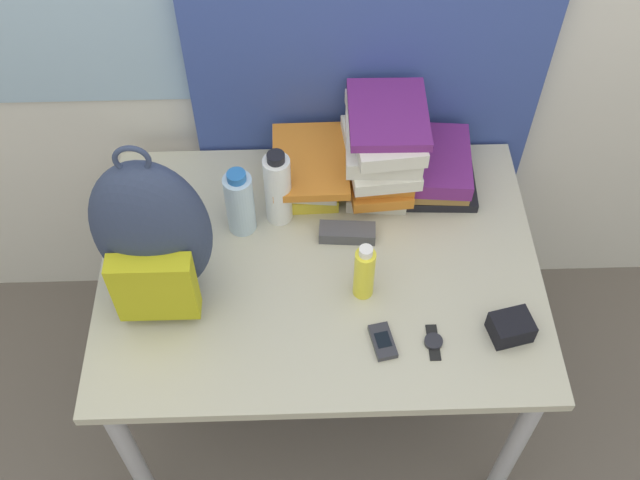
{
  "coord_description": "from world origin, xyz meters",
  "views": [
    {
      "loc": [
        -0.04,
        -0.73,
        2.34
      ],
      "look_at": [
        0.0,
        0.42,
        0.84
      ],
      "focal_mm": 42.0,
      "sensor_mm": 36.0,
      "label": 1
    }
  ],
  "objects_px": {
    "book_stack_left": "(308,170)",
    "cell_phone": "(383,341)",
    "backpack": "(152,236)",
    "camera_pouch": "(511,327)",
    "book_stack_center": "(381,149)",
    "water_bottle": "(240,203)",
    "sports_bottle": "(278,188)",
    "wristwatch": "(433,342)",
    "sunscreen_bottle": "(364,272)",
    "sunglasses_case": "(347,233)",
    "book_stack_right": "(438,169)"
  },
  "relations": [
    {
      "from": "sunglasses_case",
      "to": "book_stack_left",
      "type": "bearing_deg",
      "value": 117.62
    },
    {
      "from": "camera_pouch",
      "to": "book_stack_center",
      "type": "bearing_deg",
      "value": 119.67
    },
    {
      "from": "cell_phone",
      "to": "camera_pouch",
      "type": "relative_size",
      "value": 0.92
    },
    {
      "from": "backpack",
      "to": "book_stack_center",
      "type": "relative_size",
      "value": 1.74
    },
    {
      "from": "book_stack_center",
      "to": "wristwatch",
      "type": "distance_m",
      "value": 0.54
    },
    {
      "from": "water_bottle",
      "to": "camera_pouch",
      "type": "bearing_deg",
      "value": -28.36
    },
    {
      "from": "book_stack_right",
      "to": "cell_phone",
      "type": "bearing_deg",
      "value": -110.47
    },
    {
      "from": "book_stack_left",
      "to": "camera_pouch",
      "type": "height_order",
      "value": "book_stack_left"
    },
    {
      "from": "water_bottle",
      "to": "cell_phone",
      "type": "height_order",
      "value": "water_bottle"
    },
    {
      "from": "book_stack_left",
      "to": "cell_phone",
      "type": "bearing_deg",
      "value": -72.03
    },
    {
      "from": "sports_bottle",
      "to": "water_bottle",
      "type": "bearing_deg",
      "value": -162.15
    },
    {
      "from": "sunscreen_bottle",
      "to": "cell_phone",
      "type": "height_order",
      "value": "sunscreen_bottle"
    },
    {
      "from": "backpack",
      "to": "book_stack_left",
      "type": "bearing_deg",
      "value": 42.69
    },
    {
      "from": "book_stack_left",
      "to": "sunglasses_case",
      "type": "xyz_separation_m",
      "value": [
        0.1,
        -0.19,
        -0.05
      ]
    },
    {
      "from": "sports_bottle",
      "to": "camera_pouch",
      "type": "height_order",
      "value": "sports_bottle"
    },
    {
      "from": "backpack",
      "to": "cell_phone",
      "type": "height_order",
      "value": "backpack"
    },
    {
      "from": "book_stack_left",
      "to": "sunglasses_case",
      "type": "height_order",
      "value": "book_stack_left"
    },
    {
      "from": "sunglasses_case",
      "to": "wristwatch",
      "type": "bearing_deg",
      "value": -59.94
    },
    {
      "from": "sports_bottle",
      "to": "sunscreen_bottle",
      "type": "height_order",
      "value": "sports_bottle"
    },
    {
      "from": "water_bottle",
      "to": "cell_phone",
      "type": "bearing_deg",
      "value": -46.88
    },
    {
      "from": "book_stack_left",
      "to": "sunscreen_bottle",
      "type": "height_order",
      "value": "sunscreen_bottle"
    },
    {
      "from": "water_bottle",
      "to": "wristwatch",
      "type": "relative_size",
      "value": 2.13
    },
    {
      "from": "backpack",
      "to": "book_stack_center",
      "type": "height_order",
      "value": "backpack"
    },
    {
      "from": "sunglasses_case",
      "to": "sports_bottle",
      "type": "bearing_deg",
      "value": 156.75
    },
    {
      "from": "sports_bottle",
      "to": "wristwatch",
      "type": "distance_m",
      "value": 0.57
    },
    {
      "from": "sunglasses_case",
      "to": "wristwatch",
      "type": "relative_size",
      "value": 1.56
    },
    {
      "from": "book_stack_center",
      "to": "sunscreen_bottle",
      "type": "bearing_deg",
      "value": -100.65
    },
    {
      "from": "book_stack_left",
      "to": "book_stack_right",
      "type": "relative_size",
      "value": 1.05
    },
    {
      "from": "cell_phone",
      "to": "wristwatch",
      "type": "bearing_deg",
      "value": -1.43
    },
    {
      "from": "wristwatch",
      "to": "book_stack_left",
      "type": "bearing_deg",
      "value": 119.19
    },
    {
      "from": "backpack",
      "to": "camera_pouch",
      "type": "bearing_deg",
      "value": -10.68
    },
    {
      "from": "book_stack_center",
      "to": "sports_bottle",
      "type": "xyz_separation_m",
      "value": [
        -0.28,
        -0.1,
        -0.03
      ]
    },
    {
      "from": "water_bottle",
      "to": "sunscreen_bottle",
      "type": "distance_m",
      "value": 0.38
    },
    {
      "from": "sports_bottle",
      "to": "wristwatch",
      "type": "height_order",
      "value": "sports_bottle"
    },
    {
      "from": "sunscreen_bottle",
      "to": "backpack",
      "type": "bearing_deg",
      "value": 177.05
    },
    {
      "from": "water_bottle",
      "to": "camera_pouch",
      "type": "distance_m",
      "value": 0.76
    },
    {
      "from": "sports_bottle",
      "to": "cell_phone",
      "type": "distance_m",
      "value": 0.49
    },
    {
      "from": "book_stack_right",
      "to": "water_bottle",
      "type": "height_order",
      "value": "water_bottle"
    },
    {
      "from": "water_bottle",
      "to": "book_stack_left",
      "type": "bearing_deg",
      "value": 38.12
    },
    {
      "from": "sports_bottle",
      "to": "backpack",
      "type": "bearing_deg",
      "value": -141.33
    },
    {
      "from": "backpack",
      "to": "book_stack_left",
      "type": "distance_m",
      "value": 0.52
    },
    {
      "from": "book_stack_right",
      "to": "wristwatch",
      "type": "height_order",
      "value": "book_stack_right"
    },
    {
      "from": "book_stack_left",
      "to": "backpack",
      "type": "bearing_deg",
      "value": -137.31
    },
    {
      "from": "cell_phone",
      "to": "wristwatch",
      "type": "xyz_separation_m",
      "value": [
        0.12,
        -0.0,
        -0.0
      ]
    },
    {
      "from": "book_stack_center",
      "to": "sunglasses_case",
      "type": "distance_m",
      "value": 0.24
    },
    {
      "from": "backpack",
      "to": "sunscreen_bottle",
      "type": "relative_size",
      "value": 2.78
    },
    {
      "from": "cell_phone",
      "to": "sports_bottle",
      "type": "bearing_deg",
      "value": 121.61
    },
    {
      "from": "water_bottle",
      "to": "sunglasses_case",
      "type": "height_order",
      "value": "water_bottle"
    },
    {
      "from": "camera_pouch",
      "to": "wristwatch",
      "type": "xyz_separation_m",
      "value": [
        -0.19,
        -0.02,
        -0.02
      ]
    },
    {
      "from": "book_stack_center",
      "to": "sports_bottle",
      "type": "distance_m",
      "value": 0.3
    }
  ]
}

